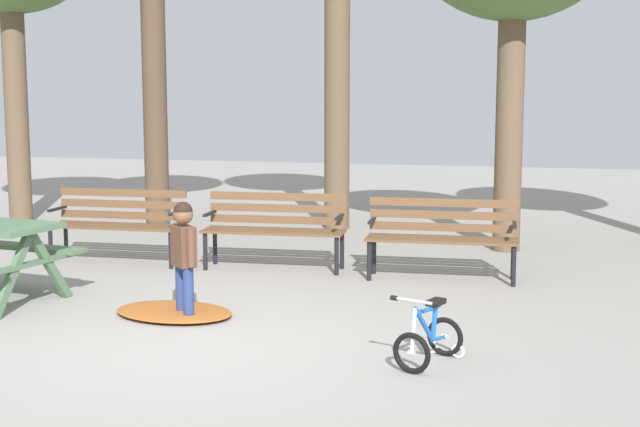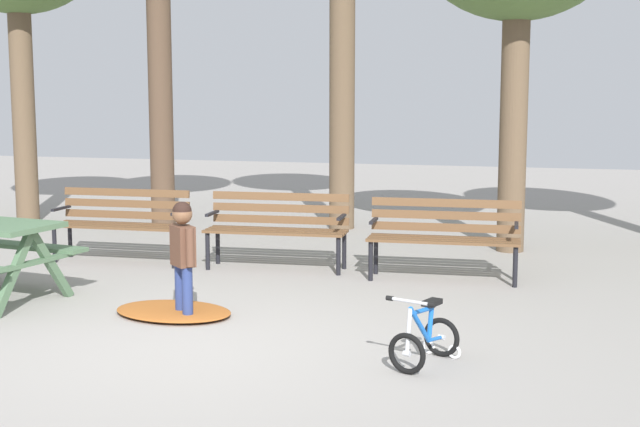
{
  "view_description": "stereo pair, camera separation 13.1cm",
  "coord_description": "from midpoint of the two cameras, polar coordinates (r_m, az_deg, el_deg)",
  "views": [
    {
      "loc": [
        2.76,
        -6.31,
        1.98
      ],
      "look_at": [
        0.63,
        1.68,
        0.85
      ],
      "focal_mm": 49.62,
      "sensor_mm": 36.0,
      "label": 1
    },
    {
      "loc": [
        2.89,
        -6.27,
        1.98
      ],
      "look_at": [
        0.63,
        1.68,
        0.85
      ],
      "focal_mm": 49.62,
      "sensor_mm": 36.0,
      "label": 2
    }
  ],
  "objects": [
    {
      "name": "child_standing",
      "position": [
        7.81,
        -8.36,
        -2.38
      ],
      "size": [
        0.31,
        0.3,
        1.05
      ],
      "color": "navy",
      "rests_on": "ground"
    },
    {
      "name": "kids_bicycle",
      "position": [
        6.58,
        7.37,
        -7.99
      ],
      "size": [
        0.51,
        0.63,
        0.54
      ],
      "color": "black",
      "rests_on": "ground"
    },
    {
      "name": "ground",
      "position": [
        7.18,
        -8.08,
        -8.32
      ],
      "size": [
        36.0,
        36.0,
        0.0
      ],
      "primitive_type": "plane",
      "color": "gray"
    },
    {
      "name": "park_bench_right",
      "position": [
        9.52,
        8.4,
        -1.19
      ],
      "size": [
        1.62,
        0.55,
        0.85
      ],
      "color": "brown",
      "rests_on": "ground"
    },
    {
      "name": "park_bench_far_left",
      "position": [
        10.66,
        -12.3,
        -0.33
      ],
      "size": [
        1.62,
        0.52,
        0.85
      ],
      "color": "brown",
      "rests_on": "ground"
    },
    {
      "name": "park_bench_left",
      "position": [
        10.01,
        -2.38,
        -0.67
      ],
      "size": [
        1.63,
        0.57,
        0.85
      ],
      "color": "brown",
      "rests_on": "ground"
    },
    {
      "name": "leaf_pile",
      "position": [
        8.09,
        -8.98,
        -6.23
      ],
      "size": [
        1.21,
        0.93,
        0.07
      ],
      "primitive_type": "ellipsoid",
      "rotation": [
        0.0,
        0.0,
        3.0
      ],
      "color": "#9E5623",
      "rests_on": "ground"
    }
  ]
}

